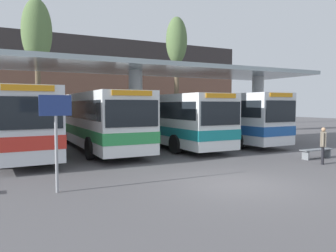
# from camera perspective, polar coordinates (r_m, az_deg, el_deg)

# --- Properties ---
(ground_plane) EXTENTS (100.00, 100.00, 0.00)m
(ground_plane) POSITION_cam_1_polar(r_m,az_deg,el_deg) (11.01, 11.92, -9.85)
(ground_plane) COLOR #565456
(townhouse_backdrop) EXTENTS (40.00, 0.58, 9.77)m
(townhouse_backdrop) POSITION_cam_1_polar(r_m,az_deg,el_deg) (35.63, -15.93, 8.59)
(townhouse_backdrop) COLOR brown
(townhouse_backdrop) RESTS_ON ground_plane
(station_canopy) EXTENTS (22.95, 5.95, 4.74)m
(station_canopy) POSITION_cam_1_polar(r_m,az_deg,el_deg) (18.73, -5.68, 8.54)
(station_canopy) COLOR silver
(station_canopy) RESTS_ON ground_plane
(transit_bus_left_bay) EXTENTS (3.22, 12.16, 3.31)m
(transit_bus_left_bay) POSITION_cam_1_polar(r_m,az_deg,el_deg) (18.73, -25.08, 1.18)
(transit_bus_left_bay) COLOR silver
(transit_bus_left_bay) RESTS_ON ground_plane
(transit_bus_center_bay) EXTENTS (2.85, 11.85, 3.20)m
(transit_bus_center_bay) POSITION_cam_1_polar(r_m,az_deg,el_deg) (19.46, -12.33, 1.35)
(transit_bus_center_bay) COLOR white
(transit_bus_center_bay) RESTS_ON ground_plane
(transit_bus_right_bay) EXTENTS (2.80, 12.03, 3.14)m
(transit_bus_right_bay) POSITION_cam_1_polar(r_m,az_deg,el_deg) (20.93, -0.55, 1.49)
(transit_bus_right_bay) COLOR white
(transit_bus_right_bay) RESTS_ON ground_plane
(transit_bus_far_right_bay) EXTENTS (2.98, 10.90, 3.24)m
(transit_bus_far_right_bay) POSITION_cam_1_polar(r_m,az_deg,el_deg) (22.65, 8.88, 1.73)
(transit_bus_far_right_bay) COLOR silver
(transit_bus_far_right_bay) RESTS_ON ground_plane
(waiting_bench_mid_platform) EXTENTS (1.86, 0.44, 0.46)m
(waiting_bench_mid_platform) POSITION_cam_1_polar(r_m,az_deg,el_deg) (17.16, 24.46, -4.06)
(waiting_bench_mid_platform) COLOR slate
(waiting_bench_mid_platform) RESTS_ON ground_plane
(info_sign_platform) EXTENTS (0.90, 0.09, 2.85)m
(info_sign_platform) POSITION_cam_1_polar(r_m,az_deg,el_deg) (9.99, -18.95, 0.47)
(info_sign_platform) COLOR gray
(info_sign_platform) RESTS_ON ground_plane
(pedestrian_waiting) EXTENTS (0.52, 0.44, 1.60)m
(pedestrian_waiting) POSITION_cam_1_polar(r_m,az_deg,el_deg) (15.61, 25.40, -2.50)
(pedestrian_waiting) COLOR black
(pedestrian_waiting) RESTS_ON ground_plane
(poplar_tree_behind_left) EXTENTS (2.14, 2.14, 10.24)m
(poplar_tree_behind_left) POSITION_cam_1_polar(r_m,az_deg,el_deg) (26.40, -21.89, 14.63)
(poplar_tree_behind_left) COLOR brown
(poplar_tree_behind_left) RESTS_ON ground_plane
(poplar_tree_behind_right) EXTENTS (1.80, 1.80, 10.02)m
(poplar_tree_behind_right) POSITION_cam_1_polar(r_m,az_deg,el_deg) (28.64, 1.50, 13.97)
(poplar_tree_behind_right) COLOR brown
(poplar_tree_behind_right) RESTS_ON ground_plane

